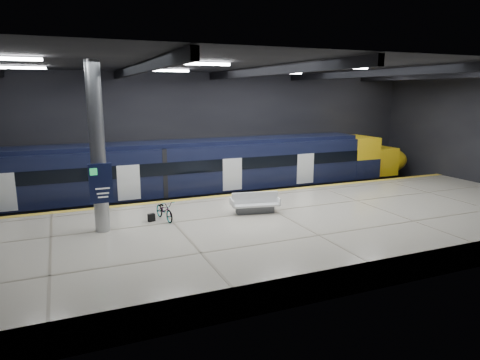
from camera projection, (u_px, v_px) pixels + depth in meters
ground at (265, 226)px, 22.00m from camera, size 30.00×30.00×0.00m
room_shell at (266, 114)px, 20.84m from camera, size 30.10×16.10×8.05m
platform at (289, 230)px, 19.63m from camera, size 30.00×11.00×1.10m
safety_strip at (243, 194)px, 24.25m from camera, size 30.00×0.40×0.01m
rails at (226, 200)px, 26.94m from camera, size 30.00×1.52×0.16m
train at (205, 171)px, 26.03m from camera, size 29.40×2.84×3.79m
bench at (255, 205)px, 20.40m from camera, size 2.44×1.37×1.02m
bicycle at (164, 210)px, 19.24m from camera, size 0.90×1.80×0.91m
pannier_bag at (151, 218)px, 19.07m from camera, size 0.34×0.25×0.35m
info_column at (98, 151)px, 17.12m from camera, size 0.90×0.78×6.90m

